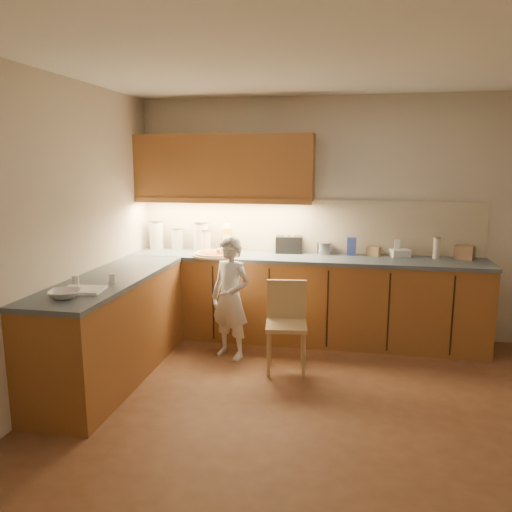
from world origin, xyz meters
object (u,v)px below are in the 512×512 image
Objects in this scene: pizza_on_board at (215,254)px; toaster at (289,244)px; oil_jug at (227,239)px; wooden_chair at (286,319)px; child at (231,298)px.

toaster is at bearing 24.09° from pizza_on_board.
wooden_chair is at bearing -50.54° from oil_jug.
oil_jug is 1.02× the size of toaster.
pizza_on_board is at bearing 145.72° from child.
toaster is at bearing 88.86° from wooden_chair.
oil_jug reaches higher than toaster.
child is 1.02m from toaster.
pizza_on_board is at bearing -99.24° from oil_jug.
oil_jug is at bearing 175.36° from toaster.
child is at bearing 155.83° from wooden_chair.
pizza_on_board is 0.65m from child.
wooden_chair is 1.13m from toaster.
oil_jug is 0.70m from toaster.
toaster reaches higher than wooden_chair.
child is (0.28, -0.48, -0.34)m from pizza_on_board.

